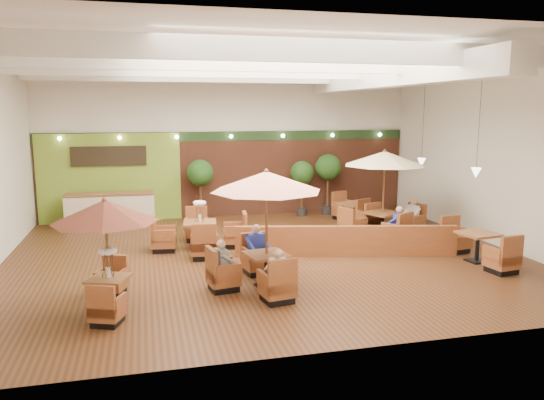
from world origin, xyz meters
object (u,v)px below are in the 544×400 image
object	(u,v)px
service_counter	(110,210)
diner_3	(398,221)
table_0	(106,225)
table_4	(477,248)
table_2	(384,178)
diner_0	(277,269)
table_1	(263,203)
diner_1	(257,244)
diner_2	(223,259)
table_5	(355,214)
topiary_2	(328,170)
topiary_1	(302,175)
booth_divider	(346,241)
table_3	(200,234)
diner_4	(412,213)
topiary_0	(200,175)

from	to	relation	value
service_counter	diner_3	distance (m)	9.79
table_0	table_4	world-z (taller)	table_0
table_2	diner_0	xyz separation A→B (m)	(-4.70, -4.82, -1.17)
table_1	diner_1	world-z (taller)	table_1
table_0	diner_1	bearing A→B (deg)	45.65
table_4	diner_2	size ratio (longest dim) A/B	3.86
table_0	diner_2	world-z (taller)	table_0
table_2	diner_0	size ratio (longest dim) A/B	4.09
table_5	diner_1	bearing A→B (deg)	-153.53
topiary_2	diner_2	distance (m)	9.45
table_5	topiary_1	xyz separation A→B (m)	(-1.30, 2.13, 1.18)
table_4	topiary_1	distance (m)	7.75
table_2	topiary_2	world-z (taller)	table_2
table_0	table_2	distance (m)	9.24
diner_2	table_4	bearing A→B (deg)	77.84
table_0	topiary_1	world-z (taller)	table_0
topiary_2	diner_0	distance (m)	9.82
booth_divider	table_4	distance (m)	3.49
table_3	diner_4	world-z (taller)	table_3
table_4	service_counter	bearing A→B (deg)	136.32
table_3	topiary_1	size ratio (longest dim) A/B	1.34
table_2	diner_1	world-z (taller)	table_2
table_0	diner_2	xyz separation A→B (m)	(2.44, 0.56, -1.03)
table_3	diner_4	xyz separation A→B (m)	(6.86, 0.12, 0.30)
table_5	diner_1	distance (m)	6.49
table_5	topiary_0	world-z (taller)	topiary_0
table_0	table_1	distance (m)	3.43
table_5	diner_4	xyz separation A→B (m)	(1.22, -1.83, 0.35)
diner_0	table_2	bearing A→B (deg)	45.04
service_counter	table_0	xyz separation A→B (m)	(0.40, -8.14, 1.17)
topiary_1	diner_4	size ratio (longest dim) A/B	2.81
service_counter	diner_3	bearing A→B (deg)	-29.32
service_counter	topiary_1	size ratio (longest dim) A/B	1.42
table_3	topiary_2	bearing A→B (deg)	44.01
diner_1	topiary_0	bearing A→B (deg)	-103.84
table_1	diner_2	xyz separation A→B (m)	(-0.93, 0.00, -1.24)
service_counter	diner_3	size ratio (longest dim) A/B	4.08
table_0	table_4	distance (m)	9.58
booth_divider	diner_4	distance (m)	3.50
topiary_1	diner_0	size ratio (longest dim) A/B	2.92
table_1	topiary_1	xyz separation A→B (m)	(3.28, 7.79, -0.39)
diner_4	diner_2	bearing A→B (deg)	101.11
diner_4	topiary_1	bearing A→B (deg)	13.94
topiary_1	table_2	bearing A→B (deg)	-69.42
table_4	diner_1	distance (m)	5.98
table_3	table_5	bearing A→B (deg)	25.93
booth_divider	table_1	bearing A→B (deg)	-131.90
table_0	table_2	xyz separation A→B (m)	(8.14, 4.38, 0.14)
diner_1	table_4	bearing A→B (deg)	157.11
booth_divider	diner_2	xyz separation A→B (m)	(-3.75, -2.01, 0.30)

